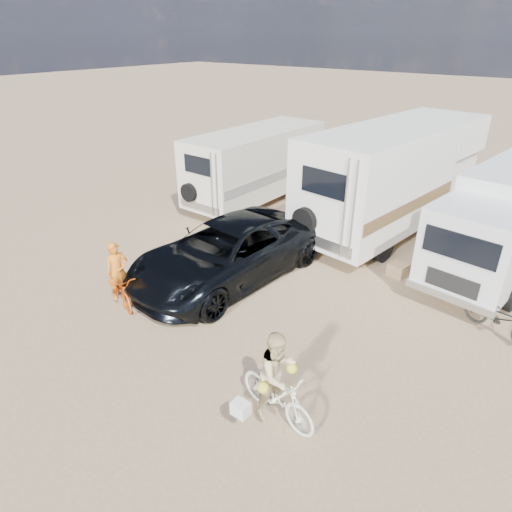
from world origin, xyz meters
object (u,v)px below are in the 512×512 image
Objects in this scene: rider_man at (119,277)px; cooler at (235,249)px; crate at (398,270)px; bike_woman at (277,395)px; bike_parked at (502,318)px; rv_main at (393,179)px; rv_left at (255,167)px; dark_suv at (227,252)px; rider_woman at (278,382)px; box_truck at (507,223)px; bike_man at (120,288)px.

rider_man reaches higher than cooler.
bike_woman is at bearing -87.68° from crate.
rider_man reaches higher than bike_parked.
cooler is at bearing 56.19° from bike_woman.
cooler is at bearing -113.10° from rv_main.
rv_left reaches higher than dark_suv.
crate is (1.62, -3.10, -1.58)m from rv_main.
rider_woman is (4.01, -3.28, 0.01)m from dark_suv.
bike_woman is 0.92× the size of bike_parked.
bike_woman is at bearing -95.38° from box_truck.
crate is (-2.87, 1.28, -0.31)m from bike_parked.
crate is (-0.26, 6.31, -0.64)m from rider_woman.
rv_left reaches higher than bike_man.
rider_man is (0.00, 0.00, 0.33)m from bike_man.
rv_main is at bearing 20.94° from bike_woman.
rv_main is 1.35× the size of dark_suv.
rider_woman is at bearing -39.81° from cooler.
crate is (7.02, -2.48, -1.22)m from rv_left.
bike_parked is (2.61, 5.03, -0.02)m from bike_woman.
dark_suv is at bearing -101.97° from rv_main.
rv_main reaches higher than bike_woman.
rider_man reaches higher than crate.
rider_man is 7.60m from crate.
rv_main reaches higher than cooler.
cooler is (-4.75, 4.50, -0.32)m from bike_woman.
bike_man is (-7.13, -7.89, -1.00)m from box_truck.
box_truck reaches higher than crate.
rv_left is 6.43m from dark_suv.
cooler is at bearing -158.03° from crate.
rider_man is 0.80× the size of bike_parked.
bike_man is (-1.29, -2.62, -0.38)m from dark_suv.
rv_main is at bearing 117.67° from crate.
rider_woman reaches higher than bike_man.
rv_main is 4.18× the size of bike_parked.
cooler is 4.85m from crate.
cooler is (-4.75, 4.50, -0.62)m from rider_woman.
rv_main is at bearing 63.33° from cooler.
rv_left is 1.07× the size of dark_suv.
rv_left is at bearing 49.25° from bike_woman.
bike_man is 7.58m from crate.
rider_woman is at bearing -87.68° from crate.
crate is at bearing 91.25° from bike_parked.
box_truck is at bearing -21.86° from bike_man.
bike_parked is (4.49, -4.38, -1.27)m from rv_main.
rv_left is 5.12m from cooler.
bike_parked is at bearing -40.80° from rider_man.
rv_left reaches higher than cooler.
rider_man reaches higher than bike_woman.
box_truck is 10.66m from rider_man.
bike_parked is (0.78, -3.51, -0.93)m from box_truck.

